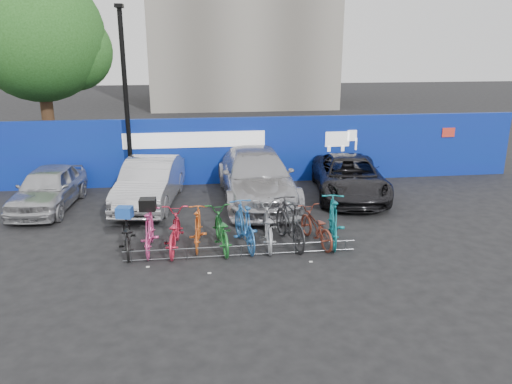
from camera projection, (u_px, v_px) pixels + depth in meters
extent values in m
plane|color=black|center=(239.00, 247.00, 12.61)|extent=(100.00, 100.00, 0.00)
cube|color=navy|center=(223.00, 151.00, 17.96)|extent=(22.00, 0.15, 2.40)
cube|color=white|center=(195.00, 140.00, 17.61)|extent=(5.00, 0.02, 0.55)
cube|color=white|center=(337.00, 139.00, 18.28)|extent=(1.20, 0.02, 0.90)
cube|color=red|center=(448.00, 132.00, 18.75)|extent=(0.50, 0.02, 0.35)
cylinder|color=#382314|center=(48.00, 116.00, 20.68)|extent=(0.50, 0.50, 4.00)
sphere|color=#1F4716|center=(38.00, 36.00, 19.75)|extent=(5.20, 5.20, 5.20)
sphere|color=#1F4716|center=(73.00, 51.00, 20.35)|extent=(3.20, 3.20, 3.20)
cylinder|color=black|center=(126.00, 104.00, 16.48)|extent=(0.16, 0.16, 6.00)
cube|color=black|center=(119.00, 6.00, 15.60)|extent=(0.25, 0.50, 0.12)
cylinder|color=#595B60|center=(241.00, 246.00, 11.96)|extent=(5.60, 0.03, 0.03)
cylinder|color=#595B60|center=(241.00, 255.00, 12.03)|extent=(5.60, 0.03, 0.03)
cylinder|color=#595B60|center=(131.00, 257.00, 11.69)|extent=(0.03, 0.03, 0.28)
cylinder|color=#595B60|center=(187.00, 254.00, 11.85)|extent=(0.03, 0.03, 0.28)
cylinder|color=#595B60|center=(241.00, 251.00, 12.00)|extent=(0.03, 0.03, 0.28)
cylinder|color=#595B60|center=(294.00, 249.00, 12.16)|extent=(0.03, 0.03, 0.28)
cylinder|color=#595B60|center=(346.00, 246.00, 12.32)|extent=(0.03, 0.03, 0.28)
imported|color=#B5B6BA|center=(48.00, 188.00, 15.36)|extent=(1.89, 3.99, 1.32)
imported|color=#BABABF|center=(150.00, 182.00, 15.72)|extent=(2.15, 4.57, 1.45)
imported|color=#AFAFB4|center=(256.00, 176.00, 16.12)|extent=(2.30, 5.57, 1.61)
imported|color=black|center=(349.00, 177.00, 16.61)|extent=(2.87, 4.99, 1.31)
imported|color=black|center=(126.00, 235.00, 12.17)|extent=(0.84, 1.80, 0.91)
imported|color=#D64184|center=(149.00, 231.00, 12.23)|extent=(0.53, 1.79, 1.07)
imported|color=red|center=(174.00, 231.00, 12.31)|extent=(0.79, 1.93, 0.99)
imported|color=#D05B20|center=(198.00, 228.00, 12.51)|extent=(0.60, 1.73, 1.02)
imported|color=#1E6F2A|center=(221.00, 230.00, 12.41)|extent=(0.84, 1.95, 0.99)
imported|color=#2661AC|center=(244.00, 225.00, 12.48)|extent=(0.83, 2.01, 1.17)
imported|color=#9D9FA4|center=(268.00, 226.00, 12.62)|extent=(0.84, 2.02, 1.04)
imported|color=#252628|center=(290.00, 222.00, 12.60)|extent=(0.91, 2.10, 1.22)
imported|color=brown|center=(316.00, 227.00, 12.69)|extent=(0.98, 1.85, 0.92)
imported|color=#117179|center=(333.00, 220.00, 12.74)|extent=(0.96, 2.09, 1.21)
cube|color=#1B4AA9|center=(124.00, 212.00, 12.00)|extent=(0.42, 0.35, 0.27)
cube|color=black|center=(148.00, 204.00, 12.04)|extent=(0.40, 0.37, 0.28)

